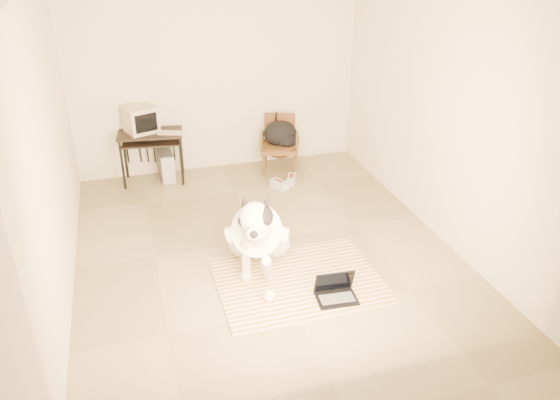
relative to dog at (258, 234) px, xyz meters
name	(u,v)px	position (x,y,z in m)	size (l,w,h in m)	color
floor	(260,240)	(0.14, 0.51, -0.39)	(4.50, 4.50, 0.00)	#8E7E57
wall_back	(217,75)	(0.14, 2.76, 0.96)	(4.50, 4.50, 0.00)	beige
wall_front	(341,234)	(0.14, -1.74, 0.96)	(4.50, 4.50, 0.00)	beige
wall_left	(50,148)	(-1.86, 0.51, 0.96)	(4.50, 4.50, 0.00)	beige
wall_right	(431,111)	(2.14, 0.51, 0.96)	(4.50, 4.50, 0.00)	beige
rug	(299,281)	(0.32, -0.38, -0.38)	(1.63, 1.25, 0.02)	#BA7724
dog	(258,234)	(0.00, 0.00, 0.00)	(0.72, 1.37, 1.00)	silver
laptop	(336,291)	(0.57, -0.75, -0.31)	(0.40, 0.31, 0.27)	black
computer_desk	(151,140)	(-0.85, 2.48, 0.22)	(0.91, 0.58, 0.71)	black
crt_monitor	(141,119)	(-0.95, 2.55, 0.49)	(0.49, 0.47, 0.34)	#B5A98D
desk_keyboard	(172,133)	(-0.58, 2.36, 0.33)	(0.36, 0.13, 0.02)	#B5A98D
pc_tower	(166,165)	(-0.68, 2.50, -0.19)	(0.21, 0.45, 0.41)	#505053
rattan_chair	(279,143)	(0.94, 2.40, 0.00)	(0.64, 0.63, 0.78)	brown
backpack	(281,135)	(0.97, 2.40, 0.13)	(0.48, 0.43, 0.36)	black
sneaker_left	(280,185)	(0.75, 1.77, -0.35)	(0.23, 0.31, 0.10)	silver
sneaker_right	(291,180)	(0.96, 1.88, -0.35)	(0.22, 0.30, 0.10)	silver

